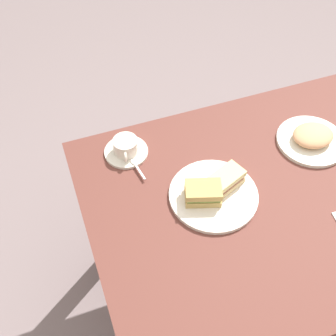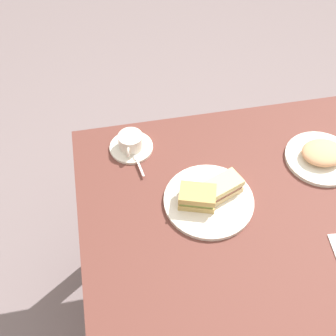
{
  "view_description": "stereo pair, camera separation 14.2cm",
  "coord_description": "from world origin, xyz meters",
  "px_view_note": "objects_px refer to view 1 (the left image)",
  "views": [
    {
      "loc": [
        0.63,
        0.66,
        1.86
      ],
      "look_at": [
        0.32,
        -0.19,
        0.77
      ],
      "focal_mm": 46.37,
      "sensor_mm": 36.0,
      "label": 1
    },
    {
      "loc": [
        0.49,
        0.69,
        1.86
      ],
      "look_at": [
        0.32,
        -0.19,
        0.77
      ],
      "focal_mm": 46.37,
      "sensor_mm": 36.0,
      "label": 2
    }
  ],
  "objects_px": {
    "dining_table": "(275,211)",
    "coffee_cup": "(126,146)",
    "sandwich_plate": "(213,195)",
    "coffee_saucer": "(126,152)",
    "side_plate": "(311,141)",
    "sandwich_front": "(203,193)",
    "sandwich_back": "(226,180)",
    "spoon": "(136,166)"
  },
  "relations": [
    {
      "from": "coffee_cup",
      "to": "side_plate",
      "type": "height_order",
      "value": "coffee_cup"
    },
    {
      "from": "dining_table",
      "to": "spoon",
      "type": "distance_m",
      "value": 0.5
    },
    {
      "from": "sandwich_back",
      "to": "side_plate",
      "type": "bearing_deg",
      "value": -167.79
    },
    {
      "from": "dining_table",
      "to": "side_plate",
      "type": "distance_m",
      "value": 0.28
    },
    {
      "from": "sandwich_plate",
      "to": "sandwich_back",
      "type": "bearing_deg",
      "value": -158.94
    },
    {
      "from": "spoon",
      "to": "side_plate",
      "type": "xyz_separation_m",
      "value": [
        -0.61,
        0.1,
        -0.01
      ]
    },
    {
      "from": "coffee_saucer",
      "to": "coffee_cup",
      "type": "height_order",
      "value": "coffee_cup"
    },
    {
      "from": "spoon",
      "to": "side_plate",
      "type": "relative_size",
      "value": 0.41
    },
    {
      "from": "sandwich_front",
      "to": "side_plate",
      "type": "xyz_separation_m",
      "value": [
        -0.46,
        -0.1,
        -0.04
      ]
    },
    {
      "from": "dining_table",
      "to": "coffee_cup",
      "type": "distance_m",
      "value": 0.56
    },
    {
      "from": "sandwich_back",
      "to": "coffee_cup",
      "type": "xyz_separation_m",
      "value": [
        0.26,
        -0.25,
        -0.0
      ]
    },
    {
      "from": "coffee_saucer",
      "to": "side_plate",
      "type": "height_order",
      "value": "side_plate"
    },
    {
      "from": "sandwich_front",
      "to": "side_plate",
      "type": "height_order",
      "value": "sandwich_front"
    },
    {
      "from": "sandwich_plate",
      "to": "side_plate",
      "type": "xyz_separation_m",
      "value": [
        -0.42,
        -0.1,
        0.0
      ]
    },
    {
      "from": "sandwich_back",
      "to": "coffee_saucer",
      "type": "relative_size",
      "value": 0.85
    },
    {
      "from": "dining_table",
      "to": "sandwich_plate",
      "type": "relative_size",
      "value": 4.41
    },
    {
      "from": "spoon",
      "to": "coffee_cup",
      "type": "bearing_deg",
      "value": -80.48
    },
    {
      "from": "coffee_cup",
      "to": "spoon",
      "type": "height_order",
      "value": "coffee_cup"
    },
    {
      "from": "sandwich_back",
      "to": "coffee_cup",
      "type": "relative_size",
      "value": 1.2
    },
    {
      "from": "sandwich_front",
      "to": "coffee_cup",
      "type": "distance_m",
      "value": 0.32
    },
    {
      "from": "sandwich_front",
      "to": "sandwich_plate",
      "type": "bearing_deg",
      "value": -174.06
    },
    {
      "from": "side_plate",
      "to": "coffee_cup",
      "type": "bearing_deg",
      "value": -15.34
    },
    {
      "from": "sandwich_front",
      "to": "spoon",
      "type": "relative_size",
      "value": 1.3
    },
    {
      "from": "dining_table",
      "to": "coffee_cup",
      "type": "bearing_deg",
      "value": -37.43
    },
    {
      "from": "sandwich_back",
      "to": "coffee_saucer",
      "type": "height_order",
      "value": "sandwich_back"
    },
    {
      "from": "dining_table",
      "to": "spoon",
      "type": "relative_size",
      "value": 12.69
    },
    {
      "from": "sandwich_plate",
      "to": "dining_table",
      "type": "bearing_deg",
      "value": 165.85
    },
    {
      "from": "sandwich_back",
      "to": "sandwich_front",
      "type": "bearing_deg",
      "value": 14.64
    },
    {
      "from": "sandwich_plate",
      "to": "sandwich_front",
      "type": "bearing_deg",
      "value": 5.94
    },
    {
      "from": "dining_table",
      "to": "coffee_saucer",
      "type": "height_order",
      "value": "coffee_saucer"
    },
    {
      "from": "coffee_cup",
      "to": "spoon",
      "type": "distance_m",
      "value": 0.08
    },
    {
      "from": "sandwich_front",
      "to": "side_plate",
      "type": "bearing_deg",
      "value": -167.31
    },
    {
      "from": "sandwich_plate",
      "to": "spoon",
      "type": "xyz_separation_m",
      "value": [
        0.2,
        -0.2,
        0.01
      ]
    },
    {
      "from": "coffee_saucer",
      "to": "side_plate",
      "type": "bearing_deg",
      "value": 164.53
    },
    {
      "from": "sandwich_back",
      "to": "dining_table",
      "type": "bearing_deg",
      "value": 156.0
    },
    {
      "from": "sandwich_front",
      "to": "dining_table",
      "type": "bearing_deg",
      "value": 168.85
    },
    {
      "from": "dining_table",
      "to": "side_plate",
      "type": "xyz_separation_m",
      "value": [
        -0.2,
        -0.15,
        0.12
      ]
    },
    {
      "from": "sandwich_front",
      "to": "coffee_cup",
      "type": "relative_size",
      "value": 1.19
    },
    {
      "from": "coffee_saucer",
      "to": "sandwich_back",
      "type": "bearing_deg",
      "value": 135.65
    },
    {
      "from": "side_plate",
      "to": "sandwich_plate",
      "type": "bearing_deg",
      "value": 13.32
    },
    {
      "from": "dining_table",
      "to": "sandwich_front",
      "type": "xyz_separation_m",
      "value": [
        0.26,
        -0.05,
        0.16
      ]
    },
    {
      "from": "dining_table",
      "to": "coffee_cup",
      "type": "height_order",
      "value": "coffee_cup"
    }
  ]
}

